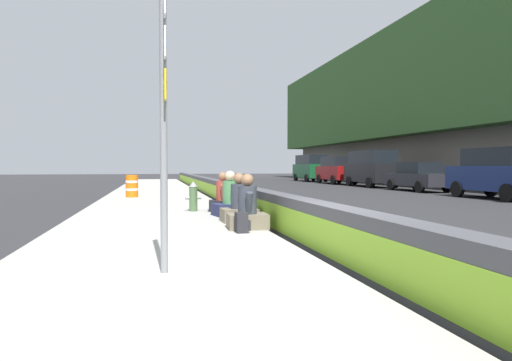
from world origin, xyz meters
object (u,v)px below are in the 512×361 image
fire_hydrant (193,196)px  seated_person_foreground (247,211)px  parked_car_midline (371,168)px  parked_car_farther (310,167)px  seated_person_rear (230,202)px  parked_car_far (337,170)px  seated_person_middle (239,206)px  backpack (242,223)px  seated_person_far (223,199)px  construction_barrel (132,186)px  parked_car_third (499,173)px  route_sign_post (164,103)px  parked_car_fourth (418,177)px

fire_hydrant → seated_person_foreground: 3.98m
parked_car_midline → parked_car_farther: 11.93m
seated_person_rear → parked_car_far: 25.92m
seated_person_middle → parked_car_midline: (18.28, -13.06, 0.85)m
seated_person_foreground → backpack: (-0.54, 0.23, -0.17)m
parked_car_midline → parked_car_far: (5.56, 0.23, -0.17)m
fire_hydrant → seated_person_rear: size_ratio=0.73×
seated_person_far → parked_car_farther: 30.42m
seated_person_foreground → construction_barrel: seated_person_foreground is taller
fire_hydrant → parked_car_third: parked_car_third is taller
route_sign_post → backpack: (3.05, -1.58, -1.90)m
parked_car_midline → parked_car_farther: bearing=1.0°
backpack → parked_car_farther: size_ratio=0.08×
seated_person_foreground → backpack: seated_person_foreground is taller
parked_car_fourth → fire_hydrant: bearing=125.5°
fire_hydrant → parked_car_midline: bearing=-41.8°
backpack → construction_barrel: bearing=13.4°
route_sign_post → parked_car_fourth: 22.98m
seated_person_far → route_sign_post: bearing=165.8°
seated_person_far → parked_car_farther: bearing=-25.0°
seated_person_rear → backpack: seated_person_rear is taller
fire_hydrant → seated_person_middle: size_ratio=0.76×
route_sign_post → construction_barrel: bearing=4.2°
seated_person_far → backpack: 4.38m
parked_car_fourth → seated_person_rear: bearing=130.9°
seated_person_rear → backpack: 3.06m
seated_person_foreground → construction_barrel: bearing=15.2°
parked_car_far → parked_car_third: bearing=-179.6°
route_sign_post → parked_car_midline: size_ratio=0.70×
construction_barrel → parked_car_third: (-2.99, -15.85, 0.56)m
parked_car_third → parked_car_far: size_ratio=1.00×
backpack → fire_hydrant: bearing=7.4°
route_sign_post → backpack: 3.92m
parked_car_far → seated_person_far: bearing=148.8°
fire_hydrant → seated_person_middle: (-2.71, -0.85, -0.09)m
construction_barrel → parked_car_far: 21.44m
seated_person_far → parked_car_far: bearing=-31.2°
seated_person_far → seated_person_rear: bearing=179.8°
parked_car_fourth → parked_car_far: size_ratio=0.94×
route_sign_post → parked_car_midline: 27.47m
seated_person_foreground → parked_car_fourth: size_ratio=0.26×
seated_person_rear → parked_car_fourth: size_ratio=0.26×
construction_barrel → parked_car_far: size_ratio=0.20×
backpack → parked_car_far: 28.73m
parked_car_fourth → parked_car_far: 11.20m
seated_person_foreground → seated_person_middle: (1.19, -0.05, -0.00)m
route_sign_post → seated_person_rear: (6.09, -1.87, -1.72)m
seated_person_middle → seated_person_rear: (1.31, -0.01, 0.01)m
parked_car_midline → construction_barrel: bearing=119.5°
seated_person_rear → backpack: size_ratio=3.00×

